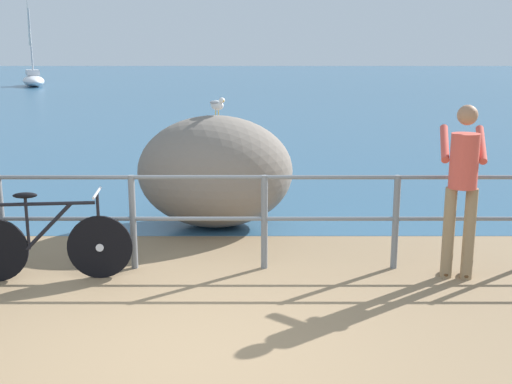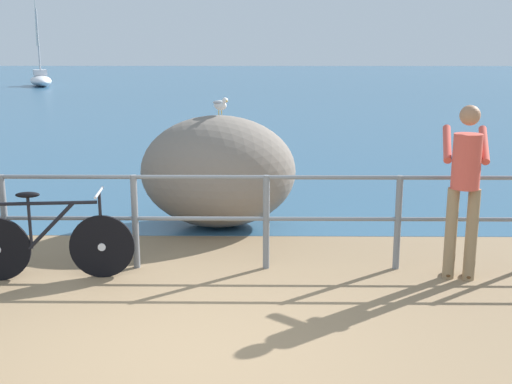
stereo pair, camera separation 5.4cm
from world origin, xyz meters
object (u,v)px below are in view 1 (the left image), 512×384
(person_at_railing, at_px, (465,184))
(breakwater_boulder_main, at_px, (218,171))
(seagull, at_px, (219,104))
(bicycle, at_px, (50,243))
(sailboat, at_px, (36,75))

(person_at_railing, relative_size, breakwater_boulder_main, 0.87)
(person_at_railing, bearing_deg, seagull, 64.30)
(bicycle, xyz_separation_m, seagull, (1.61, 2.11, 1.22))
(bicycle, relative_size, breakwater_boulder_main, 0.83)
(person_at_railing, relative_size, seagull, 5.69)
(person_at_railing, height_order, breakwater_boulder_main, person_at_railing)
(person_at_railing, bearing_deg, breakwater_boulder_main, 65.60)
(seagull, bearing_deg, sailboat, 166.63)
(breakwater_boulder_main, height_order, sailboat, sailboat)
(bicycle, relative_size, person_at_railing, 0.95)
(person_at_railing, distance_m, breakwater_boulder_main, 3.28)
(person_at_railing, height_order, seagull, person_at_railing)
(bicycle, height_order, seagull, seagull)
(sailboat, bearing_deg, bicycle, -4.19)
(seagull, height_order, sailboat, sailboat)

